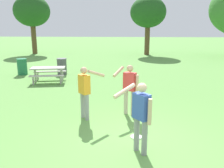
# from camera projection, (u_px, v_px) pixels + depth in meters

# --- Properties ---
(ground_plane) EXTENTS (120.00, 120.00, 0.00)m
(ground_plane) POSITION_uv_depth(u_px,v_px,m) (133.00, 144.00, 5.81)
(ground_plane) COLOR #609947
(person_thrower) EXTENTS (0.84, 0.49, 1.64)m
(person_thrower) POSITION_uv_depth(u_px,v_px,m) (141.00, 113.00, 5.20)
(person_thrower) COLOR gray
(person_thrower) RESTS_ON ground
(person_catcher) EXTENTS (0.84, 0.49, 1.64)m
(person_catcher) POSITION_uv_depth(u_px,v_px,m) (85.00, 89.00, 7.20)
(person_catcher) COLOR gray
(person_catcher) RESTS_ON ground
(person_bystander) EXTENTS (0.81, 0.58, 1.64)m
(person_bystander) POSITION_uv_depth(u_px,v_px,m) (129.00, 86.00, 7.53)
(person_bystander) COLOR #B7AD93
(person_bystander) RESTS_ON ground
(frisbee) EXTENTS (0.30, 0.30, 0.03)m
(frisbee) POSITION_uv_depth(u_px,v_px,m) (136.00, 137.00, 6.17)
(frisbee) COLOR white
(frisbee) RESTS_ON ground
(picnic_table_near) EXTENTS (1.92, 1.70, 0.77)m
(picnic_table_near) POSITION_uv_depth(u_px,v_px,m) (48.00, 71.00, 12.16)
(picnic_table_near) COLOR #B2ADA3
(picnic_table_near) RESTS_ON ground
(trash_can_beside_table) EXTENTS (0.59, 0.59, 0.96)m
(trash_can_beside_table) POSITION_uv_depth(u_px,v_px,m) (62.00, 66.00, 14.18)
(trash_can_beside_table) COLOR #515156
(trash_can_beside_table) RESTS_ON ground
(trash_can_further_along) EXTENTS (0.59, 0.59, 0.96)m
(trash_can_further_along) POSITION_uv_depth(u_px,v_px,m) (22.00, 67.00, 14.06)
(trash_can_further_along) COLOR #237047
(trash_can_further_along) RESTS_ON ground
(tree_tall_left) EXTENTS (3.65, 3.65, 5.89)m
(tree_tall_left) POSITION_uv_depth(u_px,v_px,m) (32.00, 12.00, 24.04)
(tree_tall_left) COLOR brown
(tree_tall_left) RESTS_ON ground
(tree_broad_center) EXTENTS (3.51, 3.51, 5.66)m
(tree_broad_center) POSITION_uv_depth(u_px,v_px,m) (148.00, 13.00, 23.15)
(tree_broad_center) COLOR brown
(tree_broad_center) RESTS_ON ground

